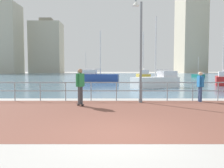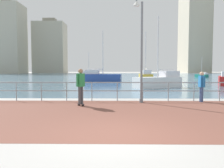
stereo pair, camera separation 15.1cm
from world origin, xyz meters
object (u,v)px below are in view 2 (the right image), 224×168
at_px(skateboarder, 81,83).
at_px(sailboat_ivory, 159,81).
at_px(lamppost, 140,41).
at_px(sailboat_blue, 102,77).
at_px(sailboat_white, 202,76).
at_px(sailboat_yellow, 146,77).
at_px(sailboat_red, 88,75).
at_px(bystander, 202,84).

bearing_deg(skateboarder, sailboat_ivory, 61.75).
bearing_deg(lamppost, sailboat_ivory, 73.64).
distance_m(sailboat_blue, sailboat_white, 26.45).
bearing_deg(sailboat_blue, sailboat_white, 39.97).
distance_m(sailboat_yellow, sailboat_red, 20.14).
bearing_deg(sailboat_ivory, sailboat_yellow, 89.10).
height_order(skateboarder, bystander, skateboarder).
height_order(sailboat_white, sailboat_yellow, sailboat_yellow).
distance_m(sailboat_ivory, sailboat_red, 29.95).
distance_m(skateboarder, sailboat_red, 39.15).
relative_size(lamppost, skateboarder, 3.27).
height_order(sailboat_yellow, sailboat_red, sailboat_yellow).
relative_size(sailboat_white, sailboat_yellow, 0.63).
bearing_deg(sailboat_white, lamppost, -114.99).
bearing_deg(sailboat_blue, lamppost, -80.78).
height_order(bystander, sailboat_blue, sailboat_blue).
relative_size(bystander, sailboat_white, 0.36).
xyz_separation_m(bystander, sailboat_ivory, (-0.47, 9.33, -0.31)).
bearing_deg(sailboat_red, lamppost, -79.14).
bearing_deg(sailboat_blue, sailboat_ivory, -58.72).
bearing_deg(sailboat_ivory, sailboat_red, 109.74).
bearing_deg(sailboat_blue, bystander, -71.35).
xyz_separation_m(lamppost, sailboat_ivory, (2.85, 9.71, -2.56)).
xyz_separation_m(sailboat_white, sailboat_red, (-24.34, 1.26, 0.09)).
relative_size(skateboarder, sailboat_blue, 0.25).
height_order(skateboarder, sailboat_ivory, sailboat_ivory).
bearing_deg(sailboat_ivory, bystander, -87.15).
xyz_separation_m(skateboarder, sailboat_blue, (-0.28, 20.66, -0.39)).
xyz_separation_m(sailboat_ivory, sailboat_yellow, (0.17, 10.87, 0.03)).
bearing_deg(sailboat_ivory, sailboat_white, 62.15).
relative_size(sailboat_ivory, sailboat_red, 1.23).
distance_m(lamppost, sailboat_ivory, 10.43).
distance_m(lamppost, sailboat_red, 38.68).
height_order(skateboarder, sailboat_yellow, sailboat_yellow).
bearing_deg(lamppost, skateboarder, -160.86).
bearing_deg(sailboat_red, sailboat_blue, -77.41).
distance_m(skateboarder, sailboat_blue, 20.66).
xyz_separation_m(lamppost, sailboat_white, (17.08, 36.64, -2.77)).
bearing_deg(sailboat_yellow, bystander, -89.16).
height_order(lamppost, sailboat_red, lamppost).
height_order(bystander, sailboat_red, sailboat_red).
relative_size(sailboat_ivory, sailboat_white, 1.50).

